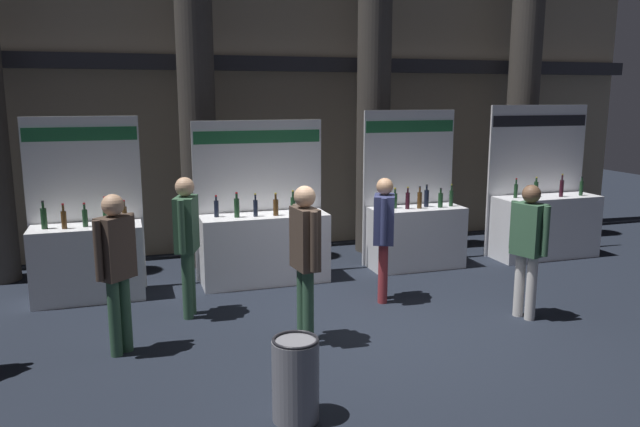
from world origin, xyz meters
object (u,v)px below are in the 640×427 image
at_px(exhibitor_booth_1, 264,242).
at_px(exhibitor_booth_3, 544,220).
at_px(visitor_7, 116,261).
at_px(visitor_1, 384,228).
at_px(exhibitor_booth_0, 88,254).
at_px(trash_bin, 296,379).
at_px(visitor_6, 187,234).
at_px(visitor_0, 305,251).
at_px(exhibitor_booth_2, 415,229).
at_px(visitor_2, 528,240).

relative_size(exhibitor_booth_1, exhibitor_booth_3, 0.92).
bearing_deg(exhibitor_booth_1, visitor_7, -134.47).
distance_m(visitor_1, visitor_7, 3.37).
bearing_deg(exhibitor_booth_1, exhibitor_booth_0, -179.50).
xyz_separation_m(exhibitor_booth_3, visitor_7, (-6.77, -2.00, 0.37)).
xyz_separation_m(exhibitor_booth_1, exhibitor_booth_3, (4.78, -0.02, 0.03)).
bearing_deg(visitor_7, exhibitor_booth_0, -121.34).
height_order(exhibitor_booth_3, trash_bin, exhibitor_booth_3).
bearing_deg(exhibitor_booth_0, trash_bin, -65.09).
relative_size(exhibitor_booth_1, visitor_6, 1.35).
xyz_separation_m(visitor_1, visitor_6, (-2.49, 0.19, 0.05)).
height_order(exhibitor_booth_3, visitor_0, exhibitor_booth_3).
distance_m(exhibitor_booth_2, trash_bin, 4.98).
xyz_separation_m(exhibitor_booth_2, visitor_6, (-3.63, -1.18, 0.43)).
distance_m(exhibitor_booth_1, exhibitor_booth_2, 2.44).
relative_size(exhibitor_booth_2, visitor_2, 1.49).
distance_m(exhibitor_booth_1, visitor_1, 1.89).
xyz_separation_m(exhibitor_booth_1, visitor_1, (1.30, -1.31, 0.39)).
xyz_separation_m(exhibitor_booth_2, exhibitor_booth_3, (2.34, -0.08, 0.03)).
distance_m(trash_bin, visitor_6, 2.89).
height_order(exhibitor_booth_1, visitor_6, exhibitor_booth_1).
distance_m(exhibitor_booth_2, visitor_6, 3.84).
bearing_deg(visitor_2, visitor_0, -111.07).
relative_size(trash_bin, visitor_2, 0.44).
distance_m(exhibitor_booth_2, visitor_7, 4.91).
height_order(visitor_0, visitor_6, visitor_0).
bearing_deg(exhibitor_booth_3, exhibitor_booth_2, 178.00).
xyz_separation_m(exhibitor_booth_0, visitor_0, (2.32, -2.32, 0.43)).
xyz_separation_m(visitor_0, visitor_2, (2.76, -0.07, -0.06)).
bearing_deg(trash_bin, visitor_7, 127.00).
distance_m(exhibitor_booth_0, visitor_6, 1.68).
bearing_deg(visitor_6, exhibitor_booth_1, -28.53).
height_order(exhibitor_booth_3, visitor_6, exhibitor_booth_3).
height_order(exhibitor_booth_3, visitor_2, exhibitor_booth_3).
height_order(trash_bin, visitor_0, visitor_0).
bearing_deg(exhibitor_booth_1, exhibitor_booth_2, 1.37).
distance_m(visitor_2, visitor_6, 4.10).
relative_size(visitor_6, visitor_7, 1.01).
distance_m(visitor_0, visitor_1, 1.72).
bearing_deg(visitor_2, exhibitor_booth_2, 166.33).
xyz_separation_m(visitor_1, visitor_2, (1.39, -1.11, -0.01)).
xyz_separation_m(exhibitor_booth_1, visitor_0, (-0.07, -2.35, 0.44)).
height_order(exhibitor_booth_1, visitor_7, exhibitor_booth_1).
bearing_deg(exhibitor_booth_0, exhibitor_booth_1, 0.50).
bearing_deg(exhibitor_booth_0, visitor_2, -25.25).
relative_size(exhibitor_booth_3, visitor_2, 1.53).
distance_m(exhibitor_booth_0, visitor_2, 5.63).
bearing_deg(exhibitor_booth_1, exhibitor_booth_3, -0.28).
relative_size(exhibitor_booth_2, trash_bin, 3.41).
xyz_separation_m(exhibitor_booth_0, trash_bin, (1.79, -3.85, -0.25)).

